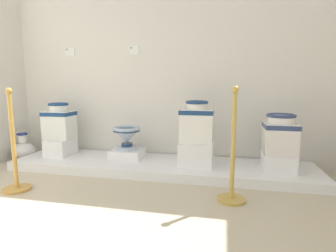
% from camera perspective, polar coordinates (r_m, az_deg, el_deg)
% --- Properties ---
extents(ground_plane, '(6.33, 5.55, 0.02)m').
position_cam_1_polar(ground_plane, '(2.00, -13.22, -22.80)').
color(ground_plane, beige).
extents(wall_back, '(4.53, 0.06, 2.81)m').
position_cam_1_polar(wall_back, '(3.64, 0.01, 14.52)').
color(wall_back, silver).
rests_on(wall_back, ground_plane).
extents(display_platform, '(3.65, 0.82, 0.10)m').
position_cam_1_polar(display_platform, '(3.32, -1.68, -8.51)').
color(display_platform, white).
rests_on(display_platform, ground_plane).
extents(plinth_block_rightmost, '(0.29, 0.37, 0.22)m').
position_cam_1_polar(plinth_block_rightmost, '(3.89, -21.78, -4.13)').
color(plinth_block_rightmost, white).
rests_on(plinth_block_rightmost, display_platform).
extents(antique_toilet_rightmost, '(0.37, 0.29, 0.48)m').
position_cam_1_polar(antique_toilet_rightmost, '(3.83, -22.06, 0.95)').
color(antique_toilet_rightmost, white).
rests_on(antique_toilet_rightmost, plinth_block_rightmost).
extents(plinth_block_broad_patterned, '(0.40, 0.33, 0.11)m').
position_cam_1_polar(plinth_block_broad_patterned, '(3.50, -8.66, -5.87)').
color(plinth_block_broad_patterned, white).
rests_on(plinth_block_broad_patterned, display_platform).
extents(antique_toilet_broad_patterned, '(0.35, 0.35, 0.29)m').
position_cam_1_polar(antique_toilet_broad_patterned, '(3.45, -8.75, -1.93)').
color(antique_toilet_broad_patterned, '#ADBDD3').
rests_on(antique_toilet_broad_patterned, plinth_block_broad_patterned).
extents(plinth_block_leftmost, '(0.38, 0.36, 0.27)m').
position_cam_1_polar(plinth_block_leftmost, '(3.16, 5.99, -5.88)').
color(plinth_block_leftmost, white).
rests_on(plinth_block_leftmost, display_platform).
extents(antique_toilet_leftmost, '(0.38, 0.27, 0.48)m').
position_cam_1_polar(antique_toilet_leftmost, '(3.09, 6.10, 0.94)').
color(antique_toilet_leftmost, white).
rests_on(antique_toilet_leftmost, plinth_block_leftmost).
extents(plinth_block_tall_cobalt, '(0.33, 0.37, 0.18)m').
position_cam_1_polar(plinth_block_tall_cobalt, '(3.23, 22.35, -7.01)').
color(plinth_block_tall_cobalt, white).
rests_on(plinth_block_tall_cobalt, display_platform).
extents(antique_toilet_tall_cobalt, '(0.34, 0.35, 0.44)m').
position_cam_1_polar(antique_toilet_tall_cobalt, '(3.16, 22.68, -1.45)').
color(antique_toilet_tall_cobalt, white).
rests_on(antique_toilet_tall_cobalt, plinth_block_tall_cobalt).
extents(info_placard_first, '(0.14, 0.01, 0.12)m').
position_cam_1_polar(info_placard_first, '(4.15, -20.10, 14.56)').
color(info_placard_first, white).
extents(info_placard_second, '(0.13, 0.01, 0.12)m').
position_cam_1_polar(info_placard_second, '(3.74, -7.19, 15.63)').
color(info_placard_second, white).
extents(decorative_vase_corner, '(0.30, 0.30, 0.38)m').
position_cam_1_polar(decorative_vase_corner, '(4.24, -28.36, -4.44)').
color(decorative_vase_corner, navy).
rests_on(decorative_vase_corner, ground_plane).
extents(stanchion_post_near_left, '(0.27, 0.27, 1.01)m').
position_cam_1_polar(stanchion_post_near_left, '(3.05, -29.75, -6.59)').
color(stanchion_post_near_left, gold).
rests_on(stanchion_post_near_left, ground_plane).
extents(stanchion_post_near_right, '(0.26, 0.26, 1.03)m').
position_cam_1_polar(stanchion_post_near_right, '(2.47, 13.50, -8.62)').
color(stanchion_post_near_right, gold).
rests_on(stanchion_post_near_right, ground_plane).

